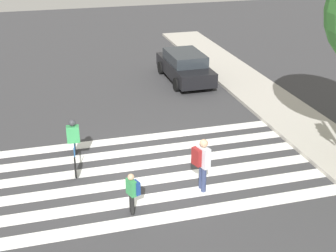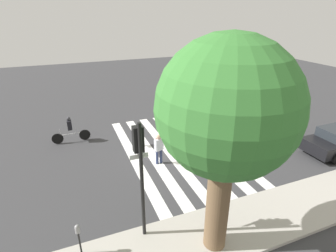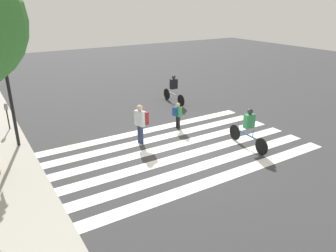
{
  "view_description": "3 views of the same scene",
  "coord_description": "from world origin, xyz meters",
  "px_view_note": "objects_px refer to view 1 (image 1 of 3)",
  "views": [
    {
      "loc": [
        12.63,
        -3.16,
        7.41
      ],
      "look_at": [
        -0.93,
        0.63,
        1.1
      ],
      "focal_mm": 50.0,
      "sensor_mm": 36.0,
      "label": 1
    },
    {
      "loc": [
        5.3,
        12.05,
        7.31
      ],
      "look_at": [
        0.3,
        -0.55,
        1.29
      ],
      "focal_mm": 28.0,
      "sensor_mm": 36.0,
      "label": 2
    },
    {
      "loc": [
        -9.65,
        6.6,
        5.53
      ],
      "look_at": [
        0.58,
        0.22,
        0.87
      ],
      "focal_mm": 35.0,
      "sensor_mm": 36.0,
      "label": 3
    }
  ],
  "objects_px": {
    "cyclist_far_lane": "(74,141)",
    "pedestrian_adult_blue_shirt": "(132,190)",
    "pedestrian_child_with_backpack": "(202,161)",
    "car_parked_far_curb": "(185,66)"
  },
  "relations": [
    {
      "from": "cyclist_far_lane",
      "to": "pedestrian_adult_blue_shirt",
      "type": "bearing_deg",
      "value": 26.18
    },
    {
      "from": "pedestrian_child_with_backpack",
      "to": "pedestrian_adult_blue_shirt",
      "type": "relative_size",
      "value": 1.36
    },
    {
      "from": "cyclist_far_lane",
      "to": "car_parked_far_curb",
      "type": "relative_size",
      "value": 0.51
    },
    {
      "from": "pedestrian_child_with_backpack",
      "to": "car_parked_far_curb",
      "type": "xyz_separation_m",
      "value": [
        -9.82,
        2.59,
        -0.23
      ]
    },
    {
      "from": "car_parked_far_curb",
      "to": "pedestrian_child_with_backpack",
      "type": "bearing_deg",
      "value": -15.39
    },
    {
      "from": "pedestrian_adult_blue_shirt",
      "to": "pedestrian_child_with_backpack",
      "type": "bearing_deg",
      "value": -93.57
    },
    {
      "from": "pedestrian_adult_blue_shirt",
      "to": "cyclist_far_lane",
      "type": "relative_size",
      "value": 0.54
    },
    {
      "from": "cyclist_far_lane",
      "to": "pedestrian_child_with_backpack",
      "type": "bearing_deg",
      "value": 58.11
    },
    {
      "from": "pedestrian_child_with_backpack",
      "to": "pedestrian_adult_blue_shirt",
      "type": "bearing_deg",
      "value": -91.27
    },
    {
      "from": "pedestrian_child_with_backpack",
      "to": "pedestrian_adult_blue_shirt",
      "type": "distance_m",
      "value": 2.29
    }
  ]
}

